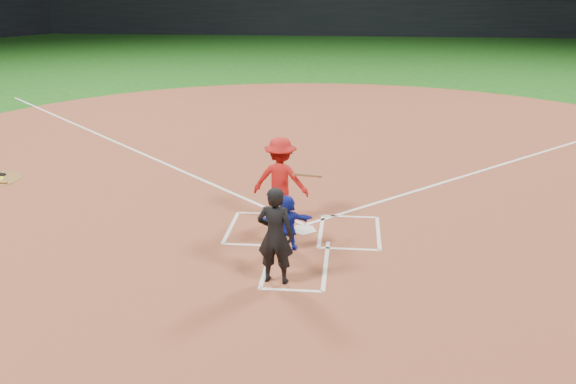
# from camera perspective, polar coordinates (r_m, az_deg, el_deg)

# --- Properties ---
(ground) EXTENTS (120.00, 120.00, 0.00)m
(ground) POSITION_cam_1_polar(r_m,az_deg,el_deg) (13.80, 1.41, -3.45)
(ground) COLOR #154D13
(ground) RESTS_ON ground
(home_plate_dirt) EXTENTS (28.00, 28.00, 0.01)m
(home_plate_dirt) POSITION_cam_1_polar(r_m,az_deg,el_deg) (19.48, 2.80, 3.18)
(home_plate_dirt) COLOR brown
(home_plate_dirt) RESTS_ON ground
(stadium_wall_far) EXTENTS (80.00, 1.20, 3.20)m
(stadium_wall_far) POSITION_cam_1_polar(r_m,az_deg,el_deg) (60.87, 5.09, 15.18)
(stadium_wall_far) COLOR black
(stadium_wall_far) RESTS_ON ground
(home_plate) EXTENTS (0.60, 0.60, 0.02)m
(home_plate) POSITION_cam_1_polar(r_m,az_deg,el_deg) (13.79, 1.41, -3.37)
(home_plate) COLOR silver
(home_plate) RESTS_ON home_plate_dirt
(bat_weight_donut) EXTENTS (0.19, 0.19, 0.05)m
(bat_weight_donut) POSITION_cam_1_polar(r_m,az_deg,el_deg) (19.19, -24.05, 1.44)
(bat_weight_donut) COLOR black
(bat_weight_donut) RESTS_ON on_deck_circle
(catcher) EXTENTS (1.10, 0.55, 1.13)m
(catcher) POSITION_cam_1_polar(r_m,az_deg,el_deg) (12.65, -0.08, -2.74)
(catcher) COLOR #13209A
(catcher) RESTS_ON home_plate_dirt
(umpire) EXTENTS (0.69, 0.50, 1.77)m
(umpire) POSITION_cam_1_polar(r_m,az_deg,el_deg) (11.20, -1.14, -3.87)
(umpire) COLOR black
(umpire) RESTS_ON home_plate_dirt
(chalk_markings) EXTENTS (28.35, 17.32, 0.01)m
(chalk_markings) POSITION_cam_1_polar(r_m,az_deg,el_deg) (18.79, 2.67, 2.63)
(chalk_markings) COLOR white
(chalk_markings) RESTS_ON home_plate_dirt
(batter_at_plate) EXTENTS (1.56, 0.91, 1.91)m
(batter_at_plate) POSITION_cam_1_polar(r_m,az_deg,el_deg) (13.97, -0.66, 1.05)
(batter_at_plate) COLOR red
(batter_at_plate) RESTS_ON home_plate_dirt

